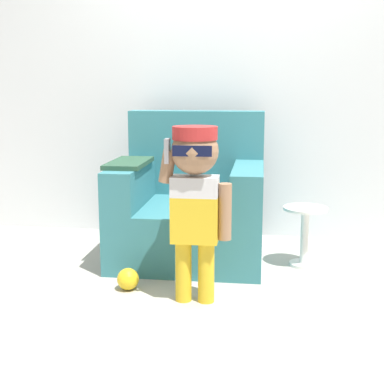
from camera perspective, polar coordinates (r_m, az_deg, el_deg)
The scene contains 6 objects.
ground_plane at distance 3.77m, azimuth 3.27°, elevation -7.11°, with size 10.00×10.00×0.00m, color #ADA89E.
wall_back at distance 4.26m, azimuth 4.16°, elevation 12.73°, with size 10.00×0.05×2.60m.
armchair at distance 3.77m, azimuth -0.15°, elevation -1.60°, with size 1.02×0.96×1.01m.
person_child at distance 2.87m, azimuth 0.35°, elevation 0.56°, with size 0.40×0.30×0.97m.
side_table at distance 3.63m, azimuth 11.93°, elevation -4.00°, with size 0.29×0.29×0.40m.
toy_ball at distance 3.21m, azimuth -6.84°, elevation -9.20°, with size 0.13×0.13×0.13m.
Camera 1 is at (0.25, -3.57, 1.17)m, focal length 50.00 mm.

